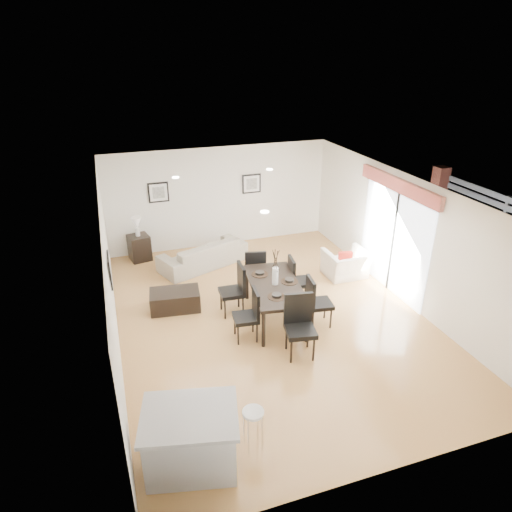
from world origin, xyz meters
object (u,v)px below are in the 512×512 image
object	(u,v)px
sofa	(203,254)
side_table	(139,248)
dining_chair_wnear	(250,312)
coffee_table	(175,300)
kitchen_island	(191,439)
dining_table	(275,287)
dining_chair_wfar	(236,287)
dining_chair_efar	(296,278)
dining_chair_head	(299,322)
bar_stool	(253,416)
armchair	(346,264)
dining_chair_enear	(316,299)
dining_chair_foot	(255,268)

from	to	relation	value
sofa	side_table	bearing A→B (deg)	-51.98
sofa	dining_chair_wnear	bearing A→B (deg)	71.10
coffee_table	kitchen_island	xyz separation A→B (m)	(-0.44, -4.00, 0.23)
dining_table	kitchen_island	size ratio (longest dim) A/B	1.43
dining_chair_wnear	dining_chair_wfar	bearing A→B (deg)	-174.36
dining_chair_efar	dining_chair_head	bearing A→B (deg)	166.73
bar_stool	kitchen_island	bearing A→B (deg)	-180.00
sofa	coffee_table	distance (m)	2.11
sofa	dining_chair_head	distance (m)	4.14
armchair	coffee_table	size ratio (longest dim) A/B	0.96
sofa	dining_chair_enear	world-z (taller)	dining_chair_enear
dining_chair_wnear	dining_table	bearing A→B (deg)	131.72
dining_chair_wnear	coffee_table	xyz separation A→B (m)	(-1.17, 1.51, -0.36)
dining_chair_enear	dining_chair_foot	xyz separation A→B (m)	(-0.69, 1.65, -0.00)
armchair	kitchen_island	size ratio (longest dim) A/B	0.70
dining_table	dining_chair_enear	distance (m)	0.83
dining_chair_enear	side_table	world-z (taller)	dining_chair_enear
dining_chair_foot	kitchen_island	distance (m)	4.74
dining_chair_enear	coffee_table	distance (m)	2.95
armchair	side_table	bearing A→B (deg)	-29.17
dining_chair_wnear	dining_chair_foot	xyz separation A→B (m)	(0.66, 1.67, 0.01)
dining_table	kitchen_island	world-z (taller)	kitchen_island
coffee_table	dining_chair_efar	bearing A→B (deg)	-4.72
dining_chair_efar	dining_chair_foot	world-z (taller)	dining_chair_efar
dining_chair_wfar	dining_chair_head	xyz separation A→B (m)	(0.69, -1.65, 0.04)
dining_chair_efar	side_table	distance (m)	4.41
dining_table	side_table	distance (m)	4.40
dining_chair_efar	bar_stool	size ratio (longest dim) A/B	1.59
armchair	dining_chair_wnear	distance (m)	3.41
dining_chair_wfar	dining_chair_foot	bearing A→B (deg)	139.99
armchair	dining_chair_wfar	size ratio (longest dim) A/B	0.92
dining_chair_enear	dining_chair_foot	world-z (taller)	dining_chair_enear
dining_chair_wnear	dining_chair_efar	world-z (taller)	dining_chair_efar
armchair	dining_chair_wfar	bearing A→B (deg)	13.58
armchair	bar_stool	xyz separation A→B (m)	(-3.72, -4.18, 0.24)
dining_chair_head	dining_chair_foot	xyz separation A→B (m)	(-0.04, 2.36, -0.06)
dining_chair_wnear	dining_chair_foot	world-z (taller)	dining_chair_foot
kitchen_island	dining_chair_wfar	bearing A→B (deg)	77.76
sofa	dining_table	distance (m)	3.01
bar_stool	dining_chair_wfar	bearing A→B (deg)	77.38
dining_table	dining_chair_head	distance (m)	1.18
dining_chair_efar	side_table	bearing A→B (deg)	50.89
dining_chair_efar	dining_chair_wfar	bearing A→B (deg)	99.00
armchair	dining_chair_foot	bearing A→B (deg)	0.12
dining_chair_wnear	side_table	bearing A→B (deg)	-152.83
coffee_table	armchair	bearing A→B (deg)	9.64
dining_chair_wnear	kitchen_island	size ratio (longest dim) A/B	0.72
armchair	dining_chair_efar	xyz separation A→B (m)	(-1.60, -0.71, 0.26)
dining_table	dining_chair_enear	xyz separation A→B (m)	(0.67, -0.46, -0.14)
dining_chair_wnear	side_table	size ratio (longest dim) A/B	1.52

